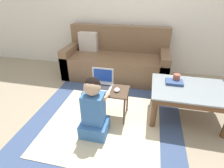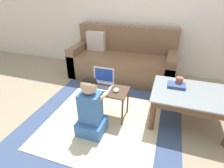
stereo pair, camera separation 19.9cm
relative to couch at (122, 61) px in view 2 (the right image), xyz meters
The scene contains 11 objects.
ground_plane 1.28m from the couch, 78.04° to the right, with size 16.00×16.00×0.00m, color gray.
wall_back 1.06m from the couch, 59.17° to the left, with size 9.00×0.06×2.50m.
area_rug 1.48m from the couch, 84.75° to the right, with size 1.98×1.94×0.01m.
couch is the anchor object (origin of this frame).
coffee_table 1.57m from the couch, 42.12° to the right, with size 0.94×0.69×0.45m.
laptop_desk 1.26m from the couch, 83.99° to the right, with size 0.57×0.33×0.41m.
laptop 1.21m from the couch, 87.58° to the right, with size 0.29×0.22×0.23m.
computer_mouse 1.30m from the couch, 77.94° to the right, with size 0.07×0.10×0.03m.
person_seated 1.62m from the couch, 87.35° to the right, with size 0.31×0.39×0.75m.
cup_on_table 1.37m from the couch, 41.99° to the right, with size 0.09×0.09×0.11m.
book_on_table 1.38m from the couch, 44.48° to the right, with size 0.22×0.16×0.04m.
Camera 2 is at (0.55, -1.84, 1.57)m, focal length 28.00 mm.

